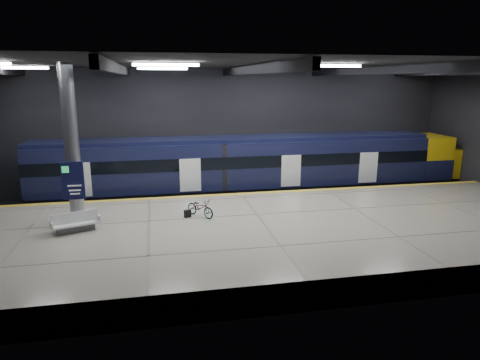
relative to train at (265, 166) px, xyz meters
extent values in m
plane|color=black|center=(-2.11, -5.50, -2.06)|extent=(30.00, 30.00, 0.00)
cube|color=black|center=(-2.11, 2.50, 1.94)|extent=(30.00, 0.10, 8.00)
cube|color=black|center=(-2.11, -13.50, 1.94)|extent=(30.00, 0.10, 8.00)
cube|color=black|center=(-2.11, -5.50, 5.94)|extent=(30.00, 16.00, 0.10)
cube|color=black|center=(-8.11, -5.50, 5.69)|extent=(0.25, 16.00, 0.40)
cube|color=black|center=(-2.11, -5.50, 5.69)|extent=(0.25, 16.00, 0.40)
cube|color=black|center=(3.89, -5.50, 5.69)|extent=(0.25, 16.00, 0.40)
cube|color=black|center=(9.89, -5.50, 5.69)|extent=(0.25, 16.00, 0.40)
cube|color=white|center=(-6.11, -7.50, 5.82)|extent=(2.60, 0.18, 0.10)
cube|color=white|center=(0.89, -7.50, 5.82)|extent=(2.60, 0.18, 0.10)
cube|color=white|center=(7.89, -7.50, 5.82)|extent=(2.60, 0.18, 0.10)
cube|color=white|center=(-13.11, -1.50, 5.82)|extent=(2.60, 0.18, 0.10)
cube|color=white|center=(-6.11, -1.50, 5.82)|extent=(2.60, 0.18, 0.10)
cube|color=white|center=(0.89, -1.50, 5.82)|extent=(2.60, 0.18, 0.10)
cube|color=white|center=(7.89, -1.50, 5.82)|extent=(2.60, 0.18, 0.10)
cube|color=#BEB7A1|center=(-2.11, -8.00, -1.51)|extent=(30.00, 11.00, 1.10)
cube|color=yellow|center=(-2.11, -2.75, -0.95)|extent=(30.00, 0.40, 0.01)
cube|color=gray|center=(-2.11, -0.72, -1.98)|extent=(30.00, 0.08, 0.16)
cube|color=gray|center=(-2.11, 0.72, -1.98)|extent=(30.00, 0.08, 0.16)
cube|color=black|center=(-1.80, 0.00, -1.51)|extent=(24.00, 2.58, 0.80)
cube|color=black|center=(-1.80, 0.00, 0.27)|extent=(24.00, 2.80, 2.75)
cube|color=black|center=(-1.80, 0.00, 1.76)|extent=(24.00, 2.30, 0.24)
cube|color=black|center=(-1.80, -1.41, 0.54)|extent=(24.00, 0.04, 0.70)
cube|color=white|center=(1.20, -1.41, -0.06)|extent=(1.20, 0.05, 1.90)
cube|color=yellow|center=(11.20, 0.00, 0.27)|extent=(2.00, 2.80, 2.75)
ellipsoid|color=yellow|center=(13.80, 0.00, -0.21)|extent=(3.60, 2.52, 1.90)
cube|color=black|center=(11.50, 0.00, 0.44)|extent=(1.60, 2.38, 0.80)
cube|color=#595B60|center=(-10.10, -7.29, -0.82)|extent=(1.56, 0.94, 0.28)
cube|color=white|center=(-10.10, -7.29, -0.61)|extent=(2.02, 1.37, 0.07)
cube|color=white|center=(-10.10, -7.29, -0.35)|extent=(1.78, 0.69, 0.47)
cube|color=white|center=(-10.98, -7.60, -0.49)|extent=(0.32, 0.76, 0.28)
cube|color=white|center=(-9.23, -6.97, -0.49)|extent=(0.32, 0.76, 0.28)
imported|color=#99999E|center=(-4.76, -6.31, -0.53)|extent=(1.45, 1.65, 0.86)
cube|color=black|center=(-5.36, -6.31, -0.78)|extent=(0.35, 0.29, 0.35)
cylinder|color=#9EA0A5|center=(-10.11, -6.50, 2.49)|extent=(0.60, 0.60, 6.90)
cube|color=#10123D|center=(-10.11, -6.92, 1.14)|extent=(0.90, 0.12, 1.60)
camera|label=1|loc=(-6.67, -25.27, 5.25)|focal=32.00mm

